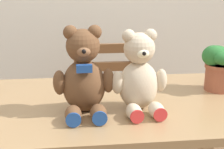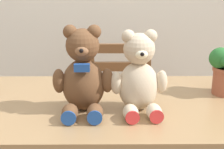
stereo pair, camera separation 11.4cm
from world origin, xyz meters
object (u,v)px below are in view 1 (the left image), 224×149
object	(u,v)px
wooden_chair_behind	(107,107)
teddy_bear_right	(139,76)
potted_plant	(221,65)
teddy_bear_left	(84,76)

from	to	relation	value
wooden_chair_behind	teddy_bear_right	world-z (taller)	teddy_bear_right
wooden_chair_behind	potted_plant	size ratio (longest dim) A/B	4.22
teddy_bear_left	potted_plant	size ratio (longest dim) A/B	1.55
teddy_bear_left	potted_plant	distance (m)	0.62
teddy_bear_left	teddy_bear_right	distance (m)	0.20
wooden_chair_behind	teddy_bear_left	xyz separation A→B (m)	(-0.16, -0.80, 0.45)
potted_plant	teddy_bear_left	bearing A→B (deg)	-163.58
wooden_chair_behind	teddy_bear_left	bearing A→B (deg)	78.60
teddy_bear_right	potted_plant	size ratio (longest dim) A/B	1.47
teddy_bear_right	teddy_bear_left	bearing A→B (deg)	-4.33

